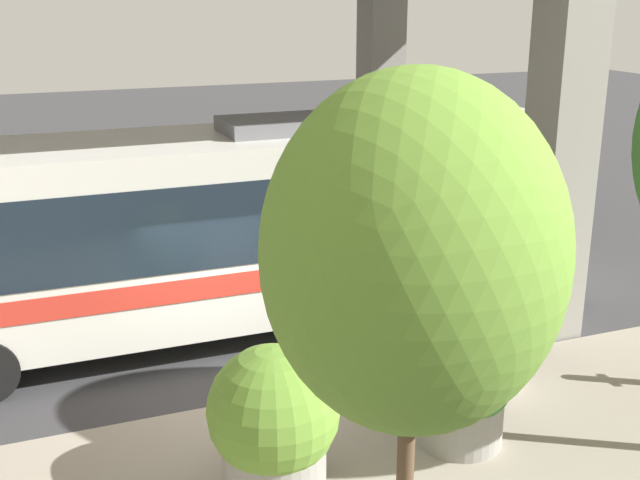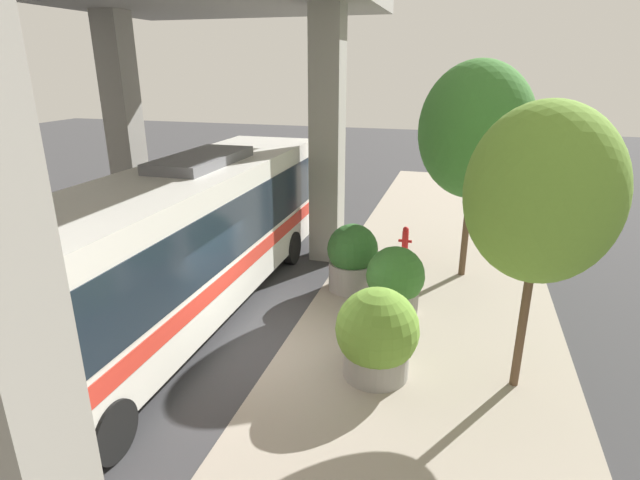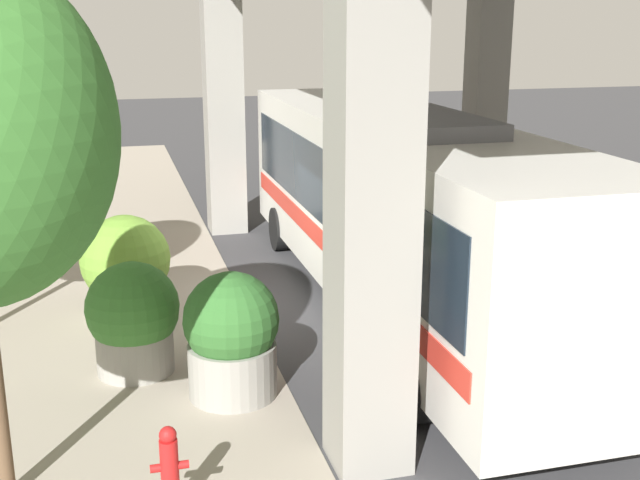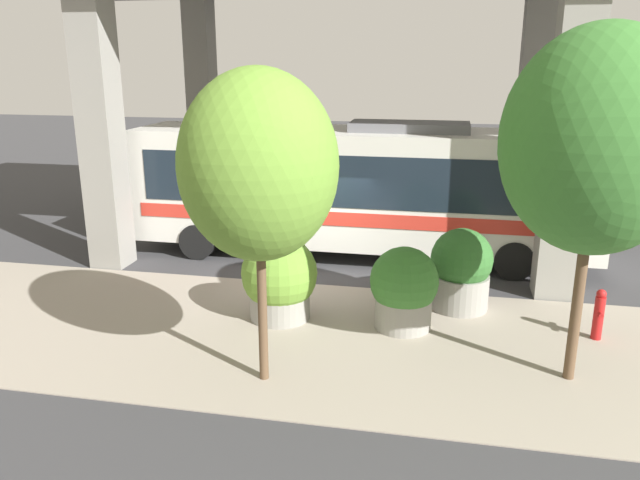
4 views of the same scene
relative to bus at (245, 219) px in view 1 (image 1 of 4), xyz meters
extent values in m
plane|color=#38383A|center=(-2.67, 0.80, -2.04)|extent=(80.00, 80.00, 0.00)
cube|color=gray|center=(-2.17, -4.89, 1.68)|extent=(0.90, 0.90, 7.43)
cube|color=gray|center=(4.83, -4.89, 1.68)|extent=(0.90, 0.90, 7.43)
cube|color=silver|center=(0.00, 0.01, -0.05)|extent=(2.70, 12.56, 3.08)
cube|color=#19232D|center=(0.00, 0.01, 0.32)|extent=(2.74, 11.56, 1.35)
cube|color=red|center=(0.00, 0.01, -0.67)|extent=(2.74, 11.93, 0.37)
cube|color=slate|center=(0.00, -1.25, 1.61)|extent=(1.35, 3.14, 0.24)
cylinder|color=black|center=(-1.27, -4.08, -1.54)|extent=(0.28, 1.00, 1.00)
cylinder|color=black|center=(1.27, -4.08, -1.54)|extent=(0.28, 1.00, 1.00)
cylinder|color=gray|center=(-3.48, -2.71, -1.65)|extent=(1.27, 1.27, 0.79)
sphere|color=#2D6028|center=(-3.48, -2.71, -0.87)|extent=(1.36, 1.36, 1.36)
sphere|color=orange|center=(-3.32, -2.84, -1.07)|extent=(0.44, 0.44, 0.44)
cylinder|color=gray|center=(-4.82, 1.09, -1.75)|extent=(1.28, 1.28, 0.58)
sphere|color=olive|center=(-4.82, 1.09, -1.01)|extent=(1.62, 1.62, 1.62)
sphere|color=orange|center=(-4.66, 0.96, -1.28)|extent=(0.45, 0.45, 0.45)
cylinder|color=gray|center=(-4.79, -1.55, -1.71)|extent=(1.17, 1.17, 0.66)
sphere|color=#38722D|center=(-4.79, -1.55, -1.00)|extent=(1.41, 1.41, 1.41)
sphere|color=#993F8C|center=(-4.65, -1.66, -1.22)|extent=(0.41, 0.41, 0.41)
ellipsoid|color=olive|center=(-7.43, 0.68, 1.74)|extent=(2.58, 2.58, 3.09)
camera|label=1|loc=(-13.01, 3.71, 3.85)|focal=45.00mm
camera|label=2|loc=(-6.11, 9.52, 3.78)|focal=28.00mm
camera|label=3|loc=(-4.99, -13.20, 3.25)|focal=45.00mm
camera|label=4|loc=(-16.86, -2.23, 3.41)|focal=35.00mm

